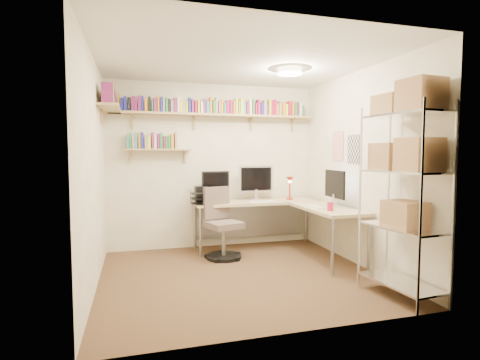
# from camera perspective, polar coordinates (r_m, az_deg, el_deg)

# --- Properties ---
(ground) EXTENTS (3.20, 3.20, 0.00)m
(ground) POSITION_cam_1_polar(r_m,az_deg,el_deg) (4.58, -0.01, -14.29)
(ground) COLOR #4C3320
(ground) RESTS_ON ground
(room_shell) EXTENTS (3.24, 3.04, 2.52)m
(room_shell) POSITION_cam_1_polar(r_m,az_deg,el_deg) (4.36, 0.04, 5.45)
(room_shell) COLOR beige
(room_shell) RESTS_ON ground
(wall_shelves) EXTENTS (3.12, 1.09, 0.80)m
(wall_shelves) POSITION_cam_1_polar(r_m,az_deg,el_deg) (5.57, -7.96, 10.05)
(wall_shelves) COLOR tan
(wall_shelves) RESTS_ON ground
(corner_desk) EXTENTS (2.01, 1.84, 1.26)m
(corner_desk) POSITION_cam_1_polar(r_m,az_deg,el_deg) (5.49, 3.78, -3.56)
(corner_desk) COLOR beige
(corner_desk) RESTS_ON ground
(office_chair) EXTENTS (0.54, 0.55, 0.97)m
(office_chair) POSITION_cam_1_polar(r_m,az_deg,el_deg) (5.22, -2.82, -7.36)
(office_chair) COLOR black
(office_chair) RESTS_ON ground
(wire_rack) EXTENTS (0.48, 0.86, 2.13)m
(wire_rack) POSITION_cam_1_polar(r_m,az_deg,el_deg) (3.98, 23.99, 3.25)
(wire_rack) COLOR silver
(wire_rack) RESTS_ON ground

